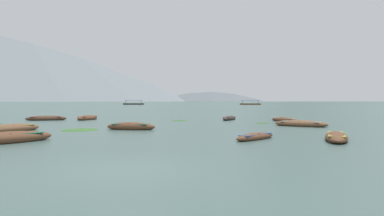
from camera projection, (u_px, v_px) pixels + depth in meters
ground_plane at (187, 101)px, 1509.46m from camera, size 6000.00×6000.00×0.00m
mountain_1 at (13, 53)px, 1410.66m from camera, size 1736.78×1736.78×409.92m
mountain_2 at (205, 68)px, 1336.10m from camera, size 759.27×759.27×264.91m
mountain_3 at (293, 54)px, 1677.70m from camera, size 1158.86×1158.86×471.54m
rowboat_0 at (301, 124)px, 27.11m from camera, size 4.30×3.48×0.63m
rowboat_1 at (10, 129)px, 22.28m from camera, size 2.98×4.53×0.66m
rowboat_2 at (229, 118)px, 36.19m from camera, size 2.36×3.74×0.54m
rowboat_3 at (336, 137)px, 17.53m from camera, size 2.61×4.25×0.53m
rowboat_4 at (88, 118)px, 36.39m from camera, size 2.08×3.57×0.62m
rowboat_5 at (255, 137)px, 17.92m from camera, size 2.89×2.90×0.44m
rowboat_6 at (284, 120)px, 33.36m from camera, size 2.50×3.43×0.54m
rowboat_7 at (7, 138)px, 16.45m from camera, size 3.91×4.24×0.70m
rowboat_8 at (131, 127)px, 24.03m from camera, size 3.74×1.81×0.67m
rowboat_9 at (46, 118)px, 35.52m from camera, size 4.30×2.24×0.62m
ferry_0 at (134, 104)px, 179.00m from camera, size 11.49×6.65×2.54m
ferry_1 at (250, 104)px, 174.09m from camera, size 11.32×6.25×2.54m
weed_patch_0 at (80, 130)px, 23.65m from camera, size 3.25×3.50×0.14m
weed_patch_3 at (180, 121)px, 34.52m from camera, size 2.35×2.30×0.14m
weed_patch_4 at (131, 127)px, 26.67m from camera, size 1.83×1.92×0.14m
weed_patch_5 at (263, 123)px, 30.75m from camera, size 1.67×1.40×0.14m
weed_patch_6 at (1, 141)px, 17.07m from camera, size 2.93×2.89×0.14m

